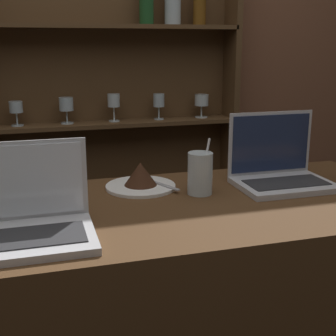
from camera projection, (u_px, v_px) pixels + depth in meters
name	position (u px, v px, depth m)	size (l,w,h in m)	color
back_wall	(85.00, 55.00, 2.33)	(7.00, 0.06, 2.70)	brown
back_shelf	(116.00, 131.00, 2.38)	(1.27, 0.18, 1.85)	brown
laptop_near	(26.00, 219.00, 1.10)	(0.31, 0.23, 0.22)	silver
laptop_far	(279.00, 169.00, 1.51)	(0.30, 0.22, 0.23)	silver
cake_plate	(141.00, 179.00, 1.47)	(0.22, 0.22, 0.08)	white
water_glass	(200.00, 173.00, 1.41)	(0.08, 0.08, 0.17)	silver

